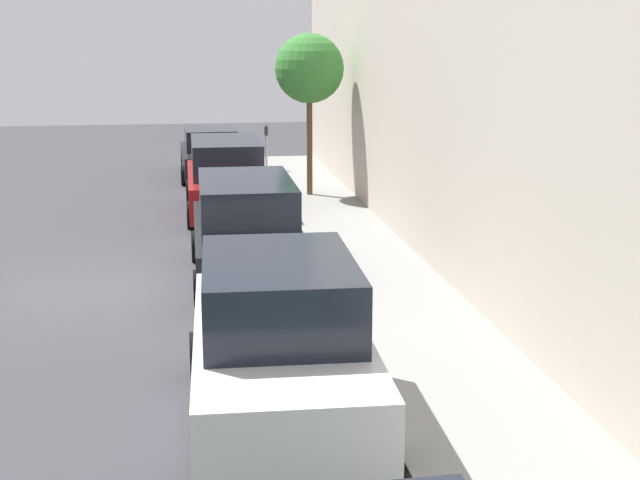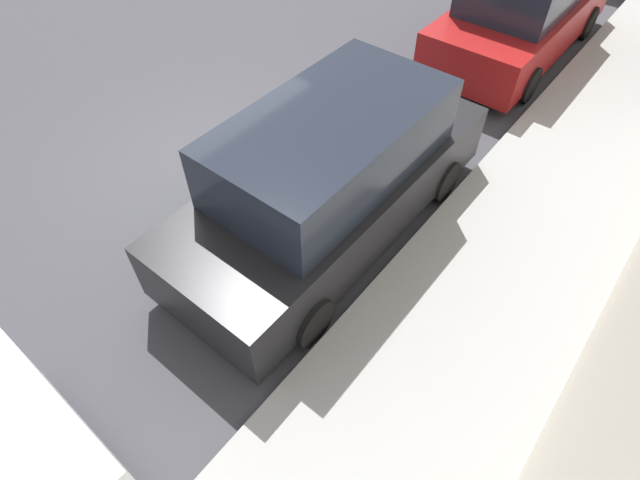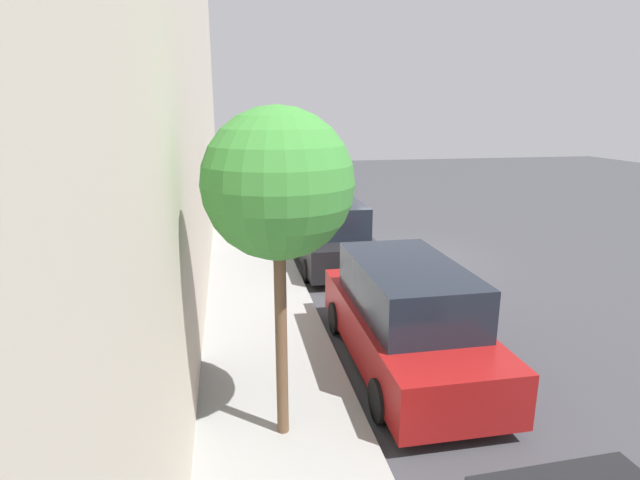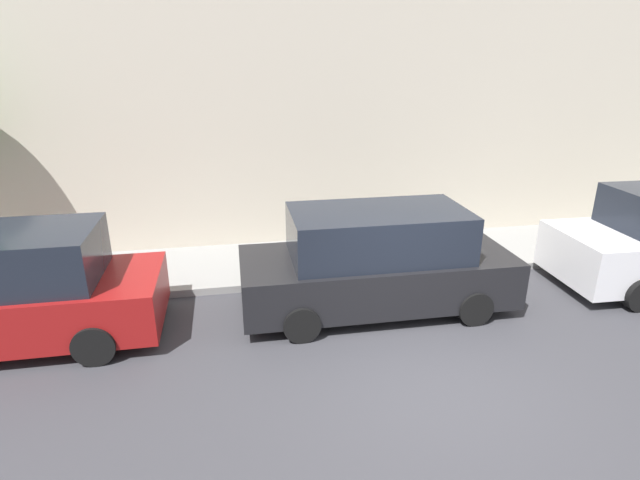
{
  "view_description": "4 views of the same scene",
  "coord_description": "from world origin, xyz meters",
  "px_view_note": "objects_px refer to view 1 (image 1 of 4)",
  "views": [
    {
      "loc": [
        1.36,
        -15.84,
        4.49
      ],
      "look_at": [
        3.61,
        -1.04,
        1.0
      ],
      "focal_mm": 50.0,
      "sensor_mm": 36.0,
      "label": 1
    },
    {
      "loc": [
        5.3,
        -3.66,
        5.21
      ],
      "look_at": [
        3.02,
        -0.79,
        1.0
      ],
      "focal_mm": 28.0,
      "sensor_mm": 36.0,
      "label": 2
    },
    {
      "loc": [
        5.3,
        14.1,
        4.43
      ],
      "look_at": [
        2.9,
        1.2,
        1.0
      ],
      "focal_mm": 28.0,
      "sensor_mm": 36.0,
      "label": 3
    },
    {
      "loc": [
        -5.58,
        2.72,
        4.42
      ],
      "look_at": [
        3.53,
        1.03,
        1.0
      ],
      "focal_mm": 28.0,
      "sensor_mm": 36.0,
      "label": 4
    }
  ],
  "objects_px": {
    "parked_minivan_fourth": "(226,178)",
    "parking_meter_far": "(266,142)",
    "parked_suv_second": "(279,345)",
    "parked_minivan_third": "(247,231)",
    "parked_sedan_fifth": "(211,154)",
    "street_tree": "(309,69)"
  },
  "relations": [
    {
      "from": "parked_sedan_fifth",
      "to": "parking_meter_far",
      "type": "bearing_deg",
      "value": 11.49
    },
    {
      "from": "parked_minivan_third",
      "to": "street_tree",
      "type": "distance_m",
      "value": 8.67
    },
    {
      "from": "parked_minivan_fourth",
      "to": "street_tree",
      "type": "height_order",
      "value": "street_tree"
    },
    {
      "from": "parked_minivan_third",
      "to": "parking_meter_far",
      "type": "height_order",
      "value": "parked_minivan_third"
    },
    {
      "from": "parked_suv_second",
      "to": "parked_sedan_fifth",
      "type": "distance_m",
      "value": 18.53
    },
    {
      "from": "parked_suv_second",
      "to": "parked_minivan_fourth",
      "type": "height_order",
      "value": "parked_suv_second"
    },
    {
      "from": "parked_minivan_third",
      "to": "parked_suv_second",
      "type": "bearing_deg",
      "value": -90.52
    },
    {
      "from": "parked_suv_second",
      "to": "parked_minivan_fourth",
      "type": "xyz_separation_m",
      "value": [
        -0.02,
        12.45,
        -0.01
      ]
    },
    {
      "from": "parked_suv_second",
      "to": "street_tree",
      "type": "distance_m",
      "value": 14.59
    },
    {
      "from": "parked_minivan_fourth",
      "to": "parked_suv_second",
      "type": "bearing_deg",
      "value": -89.92
    },
    {
      "from": "parked_minivan_fourth",
      "to": "street_tree",
      "type": "bearing_deg",
      "value": 36.08
    },
    {
      "from": "parked_minivan_third",
      "to": "parked_minivan_fourth",
      "type": "relative_size",
      "value": 1.0
    },
    {
      "from": "parked_sedan_fifth",
      "to": "parked_minivan_fourth",
      "type": "bearing_deg",
      "value": -88.2
    },
    {
      "from": "parked_minivan_fourth",
      "to": "parking_meter_far",
      "type": "xyz_separation_m",
      "value": [
        1.6,
        6.45,
        0.12
      ]
    },
    {
      "from": "street_tree",
      "to": "parking_meter_far",
      "type": "bearing_deg",
      "value": 99.1
    },
    {
      "from": "parked_suv_second",
      "to": "street_tree",
      "type": "xyz_separation_m",
      "value": [
        2.34,
        14.17,
        2.61
      ]
    },
    {
      "from": "parked_minivan_fourth",
      "to": "street_tree",
      "type": "xyz_separation_m",
      "value": [
        2.36,
        1.72,
        2.62
      ]
    },
    {
      "from": "parked_suv_second",
      "to": "parking_meter_far",
      "type": "bearing_deg",
      "value": 85.21
    },
    {
      "from": "parking_meter_far",
      "to": "street_tree",
      "type": "xyz_separation_m",
      "value": [
        0.76,
        -4.73,
        2.51
      ]
    },
    {
      "from": "parked_minivan_third",
      "to": "parked_sedan_fifth",
      "type": "xyz_separation_m",
      "value": [
        -0.27,
        12.3,
        -0.2
      ]
    },
    {
      "from": "parked_minivan_fourth",
      "to": "parked_sedan_fifth",
      "type": "xyz_separation_m",
      "value": [
        -0.19,
        6.08,
        -0.2
      ]
    },
    {
      "from": "parked_sedan_fifth",
      "to": "street_tree",
      "type": "height_order",
      "value": "street_tree"
    }
  ]
}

